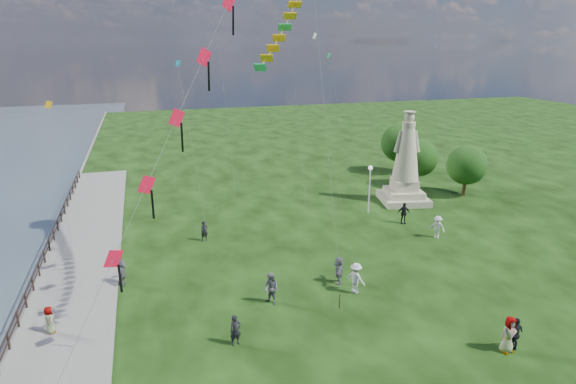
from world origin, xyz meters
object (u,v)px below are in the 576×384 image
object	(u,v)px
person_3	(515,334)
person_11	(339,270)
person_8	(437,227)
person_1	(271,289)
person_10	(50,322)
lamppost	(370,179)
person_5	(122,272)
person_6	(204,231)
person_2	(356,278)
person_0	(235,330)
person_9	(404,213)
person_4	(509,335)
statue	(406,169)

from	to	relation	value
person_3	person_11	xyz separation A→B (m)	(-5.50, 8.81, -0.02)
person_8	person_11	world-z (taller)	person_8
person_1	person_10	world-z (taller)	person_1
person_10	person_11	world-z (taller)	person_11
lamppost	person_1	world-z (taller)	lamppost
person_5	person_6	bearing A→B (deg)	-46.71
person_2	person_6	size ratio (longest dim) A/B	1.21
person_0	person_9	world-z (taller)	person_9
person_6	person_11	xyz separation A→B (m)	(7.08, -9.06, 0.08)
lamppost	person_0	size ratio (longest dim) A/B	2.63
person_8	person_10	bearing A→B (deg)	-118.75
person_2	person_4	distance (m)	8.71
person_10	person_9	bearing A→B (deg)	-93.90
person_5	person_3	bearing A→B (deg)	-124.19
person_5	person_8	size ratio (longest dim) A/B	0.95
person_3	person_4	world-z (taller)	person_4
person_0	person_4	world-z (taller)	person_4
person_3	person_5	world-z (taller)	person_3
person_5	person_8	bearing A→B (deg)	-87.84
lamppost	person_8	world-z (taller)	lamppost
person_1	person_2	xyz separation A→B (m)	(5.15, -0.19, -0.00)
person_3	person_5	xyz separation A→B (m)	(-18.31, 12.48, -0.05)
person_4	person_10	world-z (taller)	person_4
statue	lamppost	bearing A→B (deg)	-145.67
lamppost	person_5	xyz separation A→B (m)	(-20.26, -7.45, -2.24)
person_1	lamppost	bearing A→B (deg)	101.59
person_4	person_5	world-z (taller)	person_4
person_11	person_9	bearing A→B (deg)	147.14
person_0	person_10	world-z (taller)	person_0
person_9	person_2	bearing A→B (deg)	-122.48
person_0	person_6	distance (m)	13.52
person_1	person_2	bearing A→B (deg)	53.84
person_4	person_8	xyz separation A→B (m)	(4.87, 13.30, -0.06)
person_0	person_10	xyz separation A→B (m)	(-8.89, 3.62, -0.08)
person_11	person_1	bearing A→B (deg)	-59.49
lamppost	person_10	bearing A→B (deg)	-153.17
person_1	person_2	distance (m)	5.15
person_2	person_11	xyz separation A→B (m)	(-0.50, 1.41, -0.08)
person_9	person_11	distance (m)	12.04
person_0	person_1	world-z (taller)	person_1
person_1	person_6	size ratio (longest dim) A/B	1.21
person_1	person_4	size ratio (longest dim) A/B	1.01
person_3	person_9	size ratio (longest dim) A/B	0.98
person_0	person_2	xyz separation A→B (m)	(7.83, 3.05, 0.13)
statue	person_1	world-z (taller)	statue
person_9	person_11	bearing A→B (deg)	-128.78
person_6	person_8	world-z (taller)	person_8
statue	person_8	bearing A→B (deg)	-91.31
statue	person_11	size ratio (longest dim) A/B	4.88
person_2	person_6	distance (m)	12.93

